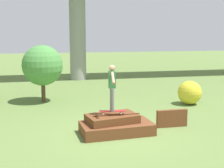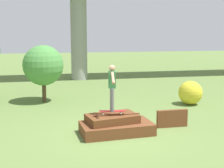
{
  "view_description": "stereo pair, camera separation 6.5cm",
  "coord_description": "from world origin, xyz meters",
  "px_view_note": "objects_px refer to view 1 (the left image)",
  "views": [
    {
      "loc": [
        -2.17,
        -9.48,
        3.28
      ],
      "look_at": [
        -0.14,
        0.05,
        1.63
      ],
      "focal_mm": 50.0,
      "sensor_mm": 36.0,
      "label": 1
    },
    {
      "loc": [
        -2.11,
        -9.5,
        3.28
      ],
      "look_at": [
        -0.14,
        0.05,
        1.63
      ],
      "focal_mm": 50.0,
      "sensor_mm": 36.0,
      "label": 2
    }
  ],
  "objects_px": {
    "skater": "(112,85)",
    "tree_behind_left": "(42,65)",
    "bush_yellow_flowering": "(190,93)",
    "skateboard": "(112,111)"
  },
  "relations": [
    {
      "from": "tree_behind_left",
      "to": "bush_yellow_flowering",
      "type": "relative_size",
      "value": 2.48
    },
    {
      "from": "skater",
      "to": "bush_yellow_flowering",
      "type": "height_order",
      "value": "skater"
    },
    {
      "from": "skateboard",
      "to": "tree_behind_left",
      "type": "relative_size",
      "value": 0.31
    },
    {
      "from": "tree_behind_left",
      "to": "bush_yellow_flowering",
      "type": "distance_m",
      "value": 6.87
    },
    {
      "from": "tree_behind_left",
      "to": "bush_yellow_flowering",
      "type": "xyz_separation_m",
      "value": [
        6.5,
        -1.87,
        -1.19
      ]
    },
    {
      "from": "skater",
      "to": "tree_behind_left",
      "type": "relative_size",
      "value": 0.56
    },
    {
      "from": "skater",
      "to": "skateboard",
      "type": "bearing_deg",
      "value": 14.04
    },
    {
      "from": "skater",
      "to": "tree_behind_left",
      "type": "xyz_separation_m",
      "value": [
        -2.19,
        5.17,
        0.12
      ]
    },
    {
      "from": "skateboard",
      "to": "tree_behind_left",
      "type": "bearing_deg",
      "value": 112.99
    },
    {
      "from": "skateboard",
      "to": "bush_yellow_flowering",
      "type": "xyz_separation_m",
      "value": [
        4.31,
        3.3,
        -0.2
      ]
    }
  ]
}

